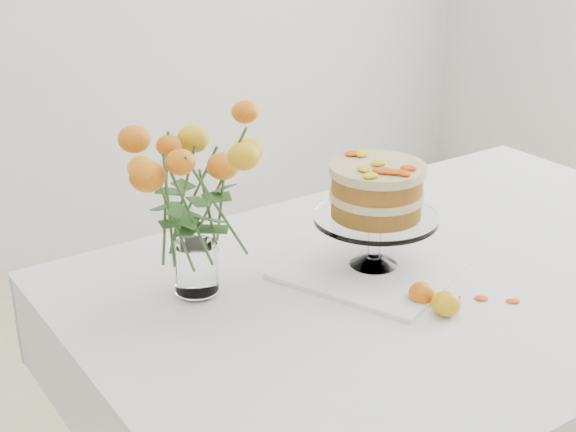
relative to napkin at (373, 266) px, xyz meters
name	(u,v)px	position (x,y,z in m)	size (l,w,h in m)	color
table	(433,304)	(0.10, -0.07, -0.09)	(1.43, 0.93, 0.76)	tan
napkin	(373,266)	(0.00, 0.00, 0.00)	(0.31, 0.31, 0.01)	white
cake_stand	(377,196)	(0.00, 0.00, 0.15)	(0.24, 0.24, 0.22)	white
rose_vase	(191,172)	(-0.34, 0.10, 0.24)	(0.35, 0.35, 0.41)	white
loose_rose_near	(446,304)	(-0.01, -0.21, 0.02)	(0.09, 0.05, 0.04)	gold
loose_rose_far	(422,293)	(-0.02, -0.16, 0.02)	(0.09, 0.05, 0.04)	#CD460A
stray_petal_a	(426,305)	(-0.02, -0.17, 0.00)	(0.03, 0.02, 0.00)	yellow
stray_petal_b	(481,298)	(0.08, -0.21, 0.00)	(0.03, 0.02, 0.00)	yellow
stray_petal_c	(513,301)	(0.12, -0.25, 0.00)	(0.03, 0.02, 0.00)	yellow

